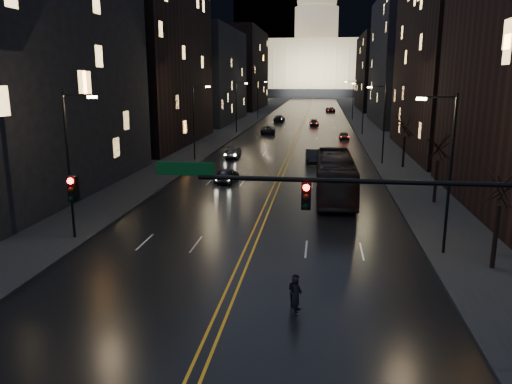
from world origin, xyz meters
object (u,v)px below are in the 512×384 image
(bus, at_px, (335,176))
(oncoming_car_b, at_px, (233,152))
(traffic_signal, at_px, (373,211))
(receding_car_a, at_px, (313,156))
(pedestrian_a, at_px, (296,296))
(pedestrian_b, at_px, (295,291))
(oncoming_car_a, at_px, (227,175))

(bus, relative_size, oncoming_car_b, 3.01)
(traffic_signal, height_order, oncoming_car_b, traffic_signal)
(receding_car_a, bearing_deg, traffic_signal, -90.12)
(bus, bearing_deg, pedestrian_a, -96.29)
(bus, distance_m, receding_car_a, 16.80)
(pedestrian_a, bearing_deg, traffic_signal, -131.19)
(traffic_signal, relative_size, oncoming_car_b, 4.07)
(traffic_signal, distance_m, oncoming_car_b, 44.61)
(traffic_signal, xyz_separation_m, receding_car_a, (-2.74, 39.98, -4.31))
(bus, distance_m, pedestrian_a, 21.72)
(oncoming_car_b, bearing_deg, receding_car_a, 164.09)
(oncoming_car_b, height_order, pedestrian_b, pedestrian_b)
(traffic_signal, xyz_separation_m, oncoming_car_a, (-10.78, 28.21, -4.40))
(traffic_signal, xyz_separation_m, pedestrian_b, (-2.85, 2.42, -4.34))
(bus, xyz_separation_m, oncoming_car_b, (-12.00, 19.21, -1.08))
(traffic_signal, bearing_deg, pedestrian_a, 147.97)
(bus, bearing_deg, receding_car_a, 96.33)
(traffic_signal, xyz_separation_m, bus, (-0.68, 23.34, -3.33))
(oncoming_car_a, relative_size, pedestrian_b, 2.72)
(bus, height_order, oncoming_car_b, bus)
(pedestrian_a, bearing_deg, receding_car_a, -9.21)
(oncoming_car_b, relative_size, receding_car_a, 0.88)
(traffic_signal, height_order, oncoming_car_a, traffic_signal)
(receding_car_a, bearing_deg, oncoming_car_a, -128.37)
(oncoming_car_a, xyz_separation_m, pedestrian_a, (8.00, -26.47, 0.14))
(bus, relative_size, oncoming_car_a, 3.09)
(receding_car_a, xyz_separation_m, pedestrian_b, (-0.11, -37.56, -0.04))
(bus, xyz_separation_m, pedestrian_a, (-2.10, -21.60, -0.93))
(receding_car_a, bearing_deg, pedestrian_b, -94.22)
(bus, bearing_deg, traffic_signal, -89.07)
(bus, bearing_deg, oncoming_car_b, 121.26)
(pedestrian_a, xyz_separation_m, pedestrian_b, (-0.08, 0.68, -0.09))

